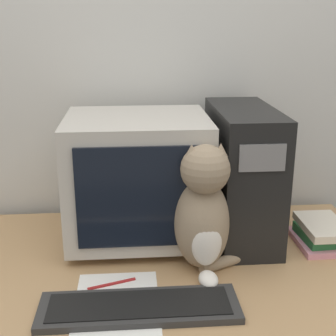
{
  "coord_description": "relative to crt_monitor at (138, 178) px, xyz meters",
  "views": [
    {
      "loc": [
        -0.09,
        -0.84,
        1.39
      ],
      "look_at": [
        0.02,
        0.45,
        0.97
      ],
      "focal_mm": 50.0,
      "sensor_mm": 36.0,
      "label": 1
    }
  ],
  "objects": [
    {
      "name": "book_stack",
      "position": [
        0.57,
        -0.09,
        -0.17
      ],
      "size": [
        0.16,
        0.2,
        0.07
      ],
      "color": "pink",
      "rests_on": "desk"
    },
    {
      "name": "keyboard",
      "position": [
        -0.01,
        -0.39,
        -0.2
      ],
      "size": [
        0.49,
        0.15,
        0.02
      ],
      "color": "#2D2D2D",
      "rests_on": "desk"
    },
    {
      "name": "wall_back",
      "position": [
        0.07,
        0.29,
        0.34
      ],
      "size": [
        7.0,
        0.05,
        2.5
      ],
      "color": "silver",
      "rests_on": "ground_plane"
    },
    {
      "name": "paper_sheet",
      "position": [
        -0.06,
        -0.37,
        -0.2
      ],
      "size": [
        0.21,
        0.3,
        0.0
      ],
      "color": "white",
      "rests_on": "desk"
    },
    {
      "name": "cat",
      "position": [
        0.17,
        -0.2,
        -0.04
      ],
      "size": [
        0.23,
        0.25,
        0.37
      ],
      "rotation": [
        0.0,
        0.0,
        0.04
      ],
      "color": "gray",
      "rests_on": "desk"
    },
    {
      "name": "pen",
      "position": [
        -0.08,
        -0.28,
        -0.2
      ],
      "size": [
        0.13,
        0.05,
        0.01
      ],
      "color": "maroon",
      "rests_on": "desk"
    },
    {
      "name": "crt_monitor",
      "position": [
        0.0,
        0.0,
        0.0
      ],
      "size": [
        0.43,
        0.37,
        0.4
      ],
      "color": "#BCB7AD",
      "rests_on": "desk"
    },
    {
      "name": "computer_tower",
      "position": [
        0.33,
        0.01,
        0.0
      ],
      "size": [
        0.18,
        0.42,
        0.42
      ],
      "color": "black",
      "rests_on": "desk"
    }
  ]
}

